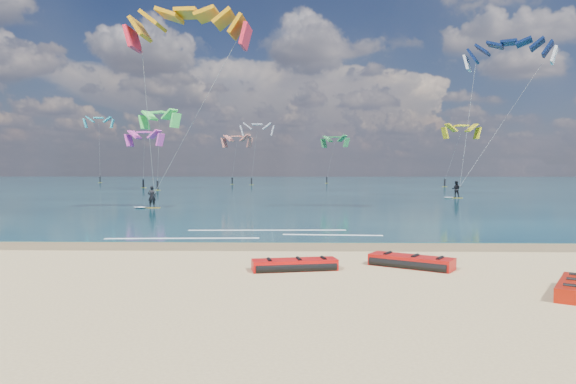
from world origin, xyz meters
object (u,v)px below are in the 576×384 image
(packed_kite_right, at_px, (576,295))
(kitesurfer_main, at_px, (170,105))
(packed_kite_left, at_px, (295,270))
(packed_kite_mid, at_px, (411,267))
(kitesurfer_far, at_px, (485,109))

(packed_kite_right, bearing_deg, kitesurfer_main, 65.54)
(packed_kite_left, distance_m, kitesurfer_main, 24.44)
(packed_kite_left, xyz_separation_m, kitesurfer_main, (-9.15, 21.33, 7.65))
(packed_kite_left, xyz_separation_m, packed_kite_mid, (3.62, 0.53, 0.00))
(kitesurfer_far, bearing_deg, packed_kite_left, -92.72)
(kitesurfer_main, bearing_deg, packed_kite_right, -65.21)
(kitesurfer_main, relative_size, kitesurfer_far, 0.86)
(packed_kite_mid, height_order, kitesurfer_main, kitesurfer_main)
(kitesurfer_far, bearing_deg, packed_kite_mid, -88.47)
(packed_kite_right, bearing_deg, kitesurfer_far, 15.42)
(packed_kite_right, xyz_separation_m, kitesurfer_far, (12.22, 40.64, 9.26))
(kitesurfer_far, bearing_deg, packed_kite_right, -82.63)
(packed_kite_right, height_order, kitesurfer_far, kitesurfer_far)
(packed_kite_mid, height_order, packed_kite_right, packed_kite_mid)
(packed_kite_left, height_order, packed_kite_mid, packed_kite_mid)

